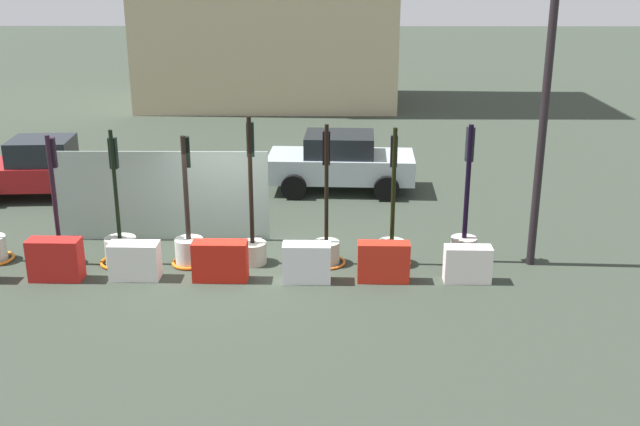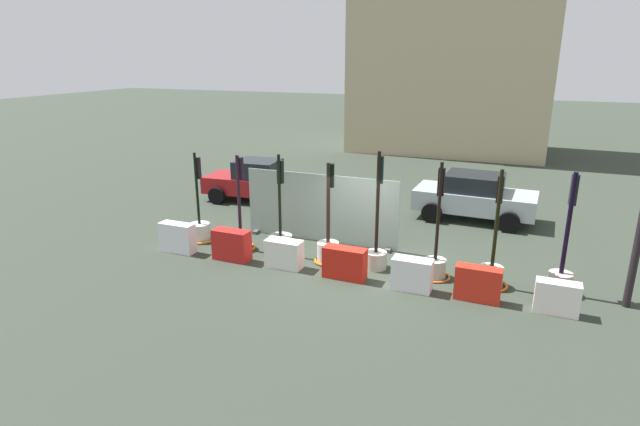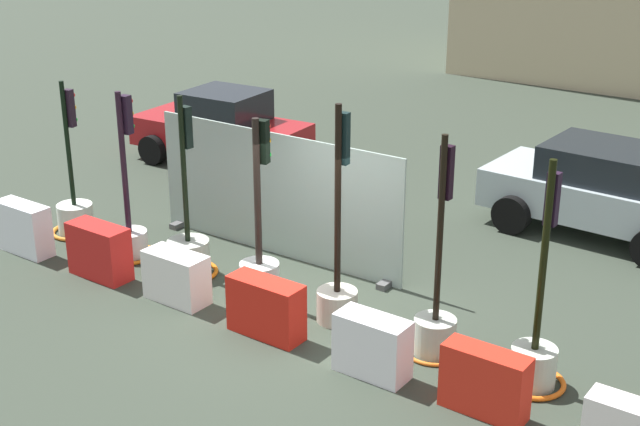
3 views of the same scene
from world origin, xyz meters
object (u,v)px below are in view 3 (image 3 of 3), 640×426
(traffic_light_5, at_px, (436,319))
(construction_barrier_0, at_px, (24,228))
(car_red_compact, at_px, (222,128))
(construction_barrier_4, at_px, (372,346))
(traffic_light_3, at_px, (260,268))
(traffic_light_6, at_px, (535,352))
(traffic_light_1, at_px, (130,229))
(traffic_light_4, at_px, (338,281))
(construction_barrier_3, at_px, (266,308))
(construction_barrier_1, at_px, (99,251))
(traffic_light_2, at_px, (189,250))
(car_silver_hatchback, at_px, (602,190))
(construction_barrier_5, at_px, (485,382))
(traffic_light_0, at_px, (75,212))
(construction_barrier_2, at_px, (176,277))

(traffic_light_5, relative_size, construction_barrier_0, 2.88)
(car_red_compact, bearing_deg, construction_barrier_4, -37.62)
(traffic_light_3, distance_m, car_red_compact, 7.03)
(traffic_light_6, relative_size, car_red_compact, 0.75)
(traffic_light_1, relative_size, car_red_compact, 0.71)
(traffic_light_5, height_order, car_red_compact, traffic_light_5)
(traffic_light_4, xyz_separation_m, traffic_light_5, (1.62, -0.01, -0.14))
(traffic_light_5, relative_size, construction_barrier_3, 2.72)
(construction_barrier_1, bearing_deg, traffic_light_2, 38.65)
(construction_barrier_1, height_order, car_red_compact, car_red_compact)
(traffic_light_2, bearing_deg, car_silver_hatchback, 48.68)
(construction_barrier_0, relative_size, car_silver_hatchback, 0.26)
(traffic_light_5, xyz_separation_m, construction_barrier_3, (-2.21, -0.93, -0.08))
(traffic_light_6, xyz_separation_m, construction_barrier_3, (-3.64, -0.92, -0.04))
(construction_barrier_3, height_order, construction_barrier_4, construction_barrier_3)
(traffic_light_5, relative_size, construction_barrier_1, 2.86)
(traffic_light_5, relative_size, construction_barrier_5, 2.89)
(traffic_light_6, distance_m, car_red_compact, 10.62)
(construction_barrier_0, relative_size, car_red_compact, 0.27)
(traffic_light_4, relative_size, construction_barrier_5, 3.04)
(car_silver_hatchback, bearing_deg, traffic_light_2, -131.32)
(traffic_light_0, height_order, traffic_light_6, traffic_light_6)
(construction_barrier_5, bearing_deg, construction_barrier_3, 179.51)
(traffic_light_1, bearing_deg, car_red_compact, 113.63)
(construction_barrier_3, distance_m, car_red_compact, 8.20)
(traffic_light_2, relative_size, construction_barrier_3, 2.62)
(traffic_light_2, xyz_separation_m, traffic_light_4, (2.90, 0.04, 0.21))
(traffic_light_1, xyz_separation_m, traffic_light_4, (4.22, 0.08, 0.14))
(construction_barrier_3, bearing_deg, car_red_compact, 134.94)
(traffic_light_6, relative_size, construction_barrier_2, 2.94)
(traffic_light_3, relative_size, traffic_light_4, 0.88)
(traffic_light_2, distance_m, car_red_compact, 6.01)
(traffic_light_0, height_order, construction_barrier_5, traffic_light_0)
(construction_barrier_3, bearing_deg, traffic_light_5, 22.90)
(traffic_light_1, bearing_deg, traffic_light_0, 173.59)
(traffic_light_0, bearing_deg, traffic_light_3, -2.36)
(traffic_light_4, xyz_separation_m, construction_barrier_4, (1.21, -1.00, -0.22))
(traffic_light_3, height_order, traffic_light_6, traffic_light_6)
(construction_barrier_5, bearing_deg, car_red_compact, 147.58)
(traffic_light_3, distance_m, construction_barrier_2, 1.29)
(traffic_light_0, height_order, construction_barrier_1, traffic_light_0)
(construction_barrier_0, bearing_deg, construction_barrier_5, 0.19)
(traffic_light_6, bearing_deg, construction_barrier_3, -165.82)
(traffic_light_2, relative_size, construction_barrier_4, 3.00)
(construction_barrier_1, xyz_separation_m, construction_barrier_2, (1.63, 0.07, -0.05))
(traffic_light_1, relative_size, traffic_light_3, 1.00)
(traffic_light_1, bearing_deg, traffic_light_6, 0.42)
(traffic_light_3, distance_m, construction_barrier_3, 1.17)
(traffic_light_0, distance_m, traffic_light_5, 7.43)
(traffic_light_5, bearing_deg, construction_barrier_3, -157.10)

